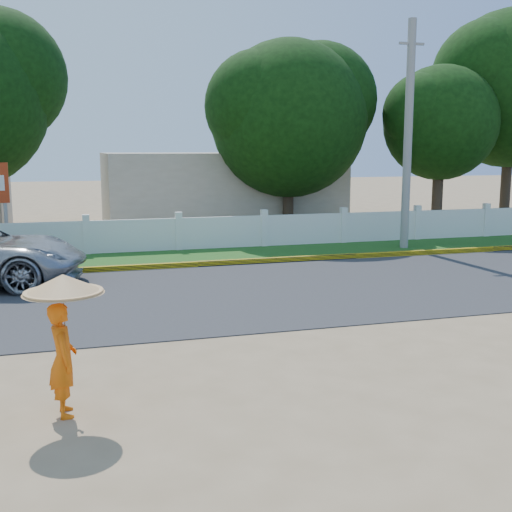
% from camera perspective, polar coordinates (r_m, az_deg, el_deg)
% --- Properties ---
extents(ground, '(120.00, 120.00, 0.00)m').
position_cam_1_polar(ground, '(11.14, 2.93, -8.26)').
color(ground, '#9E8460').
rests_on(ground, ground).
extents(road, '(60.00, 7.00, 0.02)m').
position_cam_1_polar(road, '(15.31, -2.65, -3.27)').
color(road, '#38383A').
rests_on(road, ground).
extents(grass_verge, '(60.00, 3.50, 0.03)m').
position_cam_1_polar(grass_verge, '(20.35, -6.17, -0.08)').
color(grass_verge, '#2D601E').
rests_on(grass_verge, ground).
extents(curb, '(40.00, 0.18, 0.16)m').
position_cam_1_polar(curb, '(18.69, -5.24, -0.73)').
color(curb, yellow).
rests_on(curb, ground).
extents(fence, '(40.00, 0.10, 1.10)m').
position_cam_1_polar(fence, '(21.68, -6.88, 1.93)').
color(fence, silver).
rests_on(fence, ground).
extents(building_near, '(10.00, 6.00, 3.20)m').
position_cam_1_polar(building_near, '(28.81, -3.27, 5.96)').
color(building_near, '#B7AD99').
rests_on(building_near, ground).
extents(utility_pole, '(0.28, 0.28, 7.58)m').
position_cam_1_polar(utility_pole, '(22.41, 13.36, 10.29)').
color(utility_pole, gray).
rests_on(utility_pole, ground).
extents(monk_with_parasol, '(1.02, 1.02, 1.85)m').
position_cam_1_polar(monk_with_parasol, '(8.52, -16.78, -5.83)').
color(monk_with_parasol, '#DD5B0B').
rests_on(monk_with_parasol, ground).
extents(tree_row, '(35.54, 7.55, 9.29)m').
position_cam_1_polar(tree_row, '(25.09, -1.78, 13.16)').
color(tree_row, '#473828').
rests_on(tree_row, ground).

